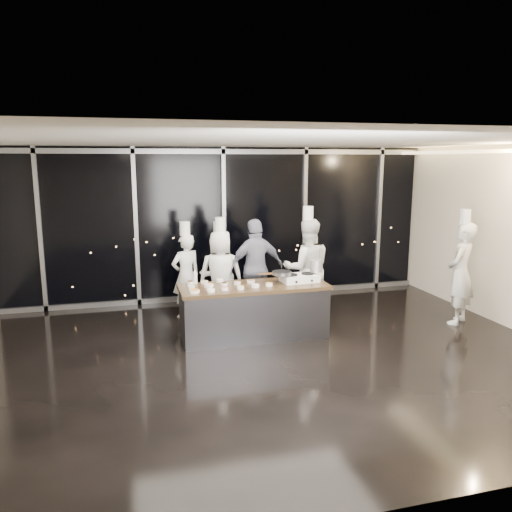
% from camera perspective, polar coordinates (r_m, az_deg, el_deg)
% --- Properties ---
extents(ground, '(9.00, 9.00, 0.00)m').
position_cam_1_polar(ground, '(7.72, 1.49, -11.44)').
color(ground, black).
rests_on(ground, ground).
extents(room_shell, '(9.02, 7.02, 3.21)m').
position_cam_1_polar(room_shell, '(7.22, 2.92, 5.42)').
color(room_shell, beige).
rests_on(room_shell, ground).
extents(window_wall, '(8.90, 0.11, 3.20)m').
position_cam_1_polar(window_wall, '(10.55, -3.73, 3.65)').
color(window_wall, black).
rests_on(window_wall, ground).
extents(demo_counter, '(2.46, 0.86, 0.90)m').
position_cam_1_polar(demo_counter, '(8.38, -0.24, -6.30)').
color(demo_counter, '#343439').
rests_on(demo_counter, ground).
extents(stove, '(0.63, 0.43, 0.14)m').
position_cam_1_polar(stove, '(8.51, 4.99, -2.51)').
color(stove, white).
rests_on(stove, demo_counter).
extents(frying_pan, '(0.58, 0.35, 0.05)m').
position_cam_1_polar(frying_pan, '(8.38, 2.93, -1.97)').
color(frying_pan, slate).
rests_on(frying_pan, stove).
extents(stock_pot, '(0.23, 0.23, 0.22)m').
position_cam_1_polar(stock_pot, '(8.61, 6.91, -1.12)').
color(stock_pot, silver).
rests_on(stock_pot, stove).
extents(prep_bowls, '(1.39, 0.73, 0.05)m').
position_cam_1_polar(prep_bowls, '(8.15, -4.04, -3.37)').
color(prep_bowls, white).
rests_on(prep_bowls, demo_counter).
extents(squeeze_bottle, '(0.07, 0.07, 0.25)m').
position_cam_1_polar(squeeze_bottle, '(8.38, -6.97, -2.37)').
color(squeeze_bottle, white).
rests_on(squeeze_bottle, demo_counter).
extents(chef_far_left, '(0.68, 0.56, 1.82)m').
position_cam_1_polar(chef_far_left, '(9.43, -7.99, -2.13)').
color(chef_far_left, silver).
rests_on(chef_far_left, ground).
extents(chef_left, '(0.90, 0.67, 1.91)m').
position_cam_1_polar(chef_left, '(9.29, -4.04, -2.06)').
color(chef_left, silver).
rests_on(chef_left, ground).
extents(chef_center, '(0.89, 0.76, 1.80)m').
position_cam_1_polar(chef_center, '(9.54, -4.24, -2.04)').
color(chef_center, silver).
rests_on(chef_center, ground).
extents(guest, '(1.14, 0.61, 1.86)m').
position_cam_1_polar(guest, '(9.41, 0.01, -1.37)').
color(guest, '#131735').
rests_on(guest, ground).
extents(chef_right, '(1.01, 0.84, 2.10)m').
position_cam_1_polar(chef_right, '(9.37, 5.85, -1.38)').
color(chef_right, silver).
rests_on(chef_right, ground).
extents(chef_side, '(0.81, 0.76, 2.08)m').
position_cam_1_polar(chef_side, '(9.69, 22.34, -1.76)').
color(chef_side, silver).
rests_on(chef_side, ground).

